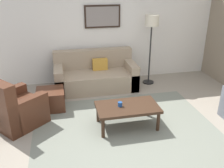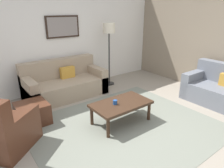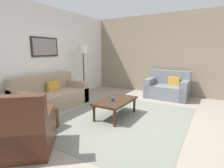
# 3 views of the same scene
# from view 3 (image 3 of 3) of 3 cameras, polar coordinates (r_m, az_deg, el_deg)

# --- Properties ---
(ground_plane) EXTENTS (8.00, 8.00, 0.00)m
(ground_plane) POSITION_cam_3_polar(r_m,az_deg,el_deg) (3.98, 3.15, -11.51)
(ground_plane) COLOR gray
(rear_partition) EXTENTS (6.00, 0.12, 2.80)m
(rear_partition) POSITION_cam_3_polar(r_m,az_deg,el_deg) (5.40, -22.20, 8.86)
(rear_partition) COLOR silver
(rear_partition) RESTS_ON ground_plane
(stone_feature_panel) EXTENTS (0.12, 5.20, 2.80)m
(stone_feature_panel) POSITION_cam_3_polar(r_m,az_deg,el_deg) (6.49, 15.91, 9.45)
(stone_feature_panel) COLOR gray
(stone_feature_panel) RESTS_ON ground_plane
(area_rug) EXTENTS (3.23, 2.76, 0.01)m
(area_rug) POSITION_cam_3_polar(r_m,az_deg,el_deg) (3.98, 3.15, -11.46)
(area_rug) COLOR slate
(area_rug) RESTS_ON ground_plane
(couch_main) EXTENTS (1.93, 0.95, 0.88)m
(couch_main) POSITION_cam_3_polar(r_m,az_deg,el_deg) (4.99, -19.87, -3.93)
(couch_main) COLOR gray
(couch_main) RESTS_ON ground_plane
(couch_loveseat) EXTENTS (0.88, 1.30, 0.88)m
(couch_loveseat) POSITION_cam_3_polar(r_m,az_deg,el_deg) (5.98, 18.03, -1.39)
(couch_loveseat) COLOR slate
(couch_loveseat) RESTS_ON ground_plane
(armchair_leather) EXTENTS (1.13, 1.13, 0.95)m
(armchair_leather) POSITION_cam_3_polar(r_m,az_deg,el_deg) (2.95, -27.60, -14.56)
(armchair_leather) COLOR #4C2819
(armchair_leather) RESTS_ON ground_plane
(ottoman) EXTENTS (0.56, 0.56, 0.40)m
(ottoman) POSITION_cam_3_polar(r_m,az_deg,el_deg) (3.72, -23.52, -10.74)
(ottoman) COLOR #4C2819
(ottoman) RESTS_ON ground_plane
(coffee_table) EXTENTS (1.10, 0.64, 0.41)m
(coffee_table) POSITION_cam_3_polar(r_m,az_deg,el_deg) (3.99, 1.20, -5.97)
(coffee_table) COLOR #382316
(coffee_table) RESTS_ON ground_plane
(cup) EXTENTS (0.08, 0.08, 0.08)m
(cup) POSITION_cam_3_polar(r_m,az_deg,el_deg) (3.86, 0.03, -5.12)
(cup) COLOR #1E478C
(cup) RESTS_ON coffee_table
(lamp_standing) EXTENTS (0.32, 0.32, 1.71)m
(lamp_standing) POSITION_cam_3_polar(r_m,az_deg,el_deg) (5.77, -9.58, 9.67)
(lamp_standing) COLOR black
(lamp_standing) RESTS_ON ground_plane
(framed_artwork) EXTENTS (0.87, 0.04, 0.54)m
(framed_artwork) POSITION_cam_3_polar(r_m,az_deg,el_deg) (5.36, -21.41, 11.40)
(framed_artwork) COLOR black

